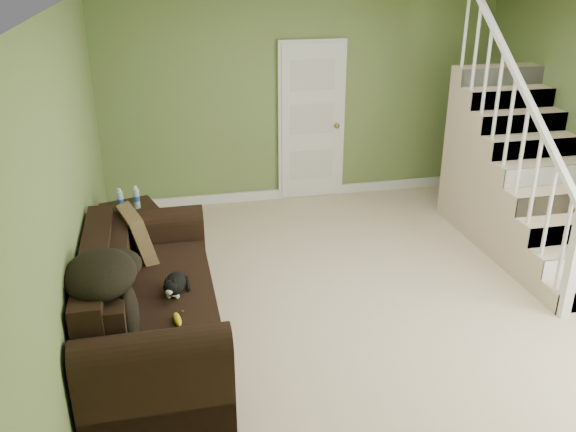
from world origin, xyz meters
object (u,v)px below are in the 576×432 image
side_table (133,235)px  banana (177,319)px  cat (175,285)px  sofa (147,309)px

side_table → banana: bearing=-80.0°
side_table → cat: (0.37, -1.61, 0.26)m
sofa → banana: 0.56m
side_table → cat: bearing=-77.2°
side_table → banana: side_table is taller
cat → side_table: bearing=118.1°
side_table → banana: size_ratio=4.66×
sofa → banana: sofa is taller
side_table → cat: size_ratio=1.93×
sofa → banana: (0.23, -0.48, 0.17)m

